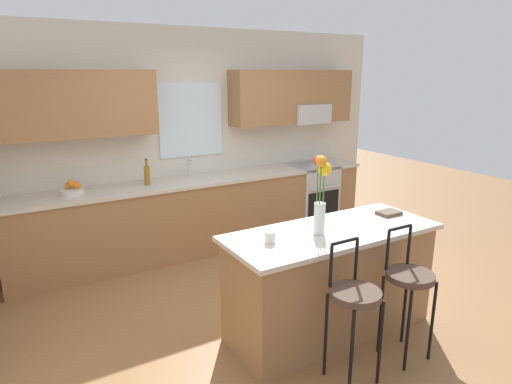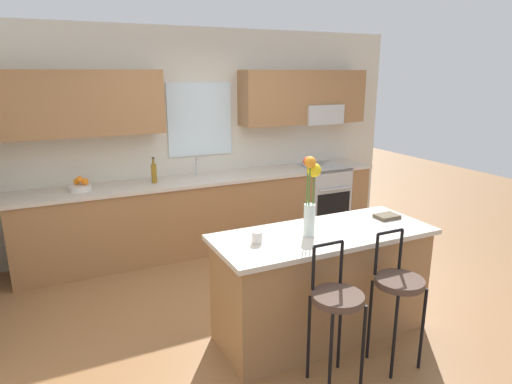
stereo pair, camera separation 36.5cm
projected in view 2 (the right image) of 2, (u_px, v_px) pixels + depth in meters
The scene contains 13 objects.
ground_plane at pixel (272, 308), 4.22m from camera, with size 14.00×14.00×0.00m, color olive.
back_wall_assembly at pixel (203, 126), 5.57m from camera, with size 5.60×0.50×2.70m.
counter_run at pixel (210, 212), 5.58m from camera, with size 4.56×0.64×0.92m.
sink_faucet at pixel (197, 165), 5.51m from camera, with size 0.02×0.13×0.23m.
oven_range at pixel (321, 198), 6.25m from camera, with size 0.60×0.64×0.92m.
kitchen_island at pixel (322, 283), 3.71m from camera, with size 1.83×0.74×0.92m.
bar_stool_near at pixel (337, 304), 3.04m from camera, with size 0.36×0.36×1.04m.
bar_stool_middle at pixel (398, 288), 3.27m from camera, with size 0.36×0.36×1.04m.
flower_vase at pixel (311, 192), 3.41m from camera, with size 0.14×0.14×0.64m.
mug_ceramic at pixel (257, 237), 3.35m from camera, with size 0.08×0.08×0.09m, color silver.
cookbook at pixel (387, 216), 3.93m from camera, with size 0.20×0.15×0.03m, color brown.
fruit_bowl_oranges at pixel (80, 186), 4.83m from camera, with size 0.24×0.24×0.16m.
bottle_olive_oil at pixel (154, 173), 5.15m from camera, with size 0.06×0.06×0.30m.
Camera 2 is at (-1.78, -3.35, 2.17)m, focal length 31.08 mm.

